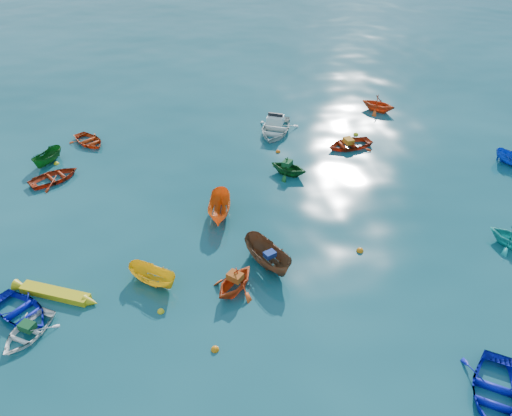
{
  "coord_description": "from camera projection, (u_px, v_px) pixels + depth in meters",
  "views": [
    {
      "loc": [
        -3.85,
        -18.82,
        17.21
      ],
      "look_at": [
        0.0,
        5.0,
        0.4
      ],
      "focal_mm": 35.0,
      "sensor_mm": 36.0,
      "label": 1
    }
  ],
  "objects": [
    {
      "name": "sampan_green_far",
      "position": [
        49.0,
        163.0,
        34.58
      ],
      "size": [
        2.19,
        2.8,
        1.03
      ],
      "primitive_type": "imported",
      "rotation": [
        0.0,
        0.0,
        -0.52
      ],
      "color": "#135216",
      "rests_on": "ground"
    },
    {
      "name": "tarp_blue_a",
      "position": [
        270.0,
        254.0,
        25.29
      ],
      "size": [
        0.7,
        0.63,
        0.28
      ],
      "primitive_type": "cube",
      "rotation": [
        0.0,
        0.0,
        0.44
      ],
      "color": "navy",
      "rests_on": "sampan_brown_mid"
    },
    {
      "name": "tarp_orange_a",
      "position": [
        235.0,
        276.0,
        23.89
      ],
      "size": [
        0.89,
        0.88,
        0.35
      ],
      "primitive_type": "cube",
      "rotation": [
        0.0,
        0.0,
        -0.73
      ],
      "color": "#B44812",
      "rests_on": "dinghy_orange_w"
    },
    {
      "name": "sampan_orange_n",
      "position": [
        220.0,
        216.0,
        29.44
      ],
      "size": [
        1.87,
        3.54,
        1.3
      ],
      "primitive_type": "imported",
      "rotation": [
        0.0,
        0.0,
        -0.19
      ],
      "color": "orange",
      "rests_on": "ground"
    },
    {
      "name": "dinghy_white_near",
      "position": [
        28.0,
        335.0,
        22.05
      ],
      "size": [
        3.16,
        3.43,
        0.58
      ],
      "primitive_type": "imported",
      "rotation": [
        0.0,
        0.0,
        -0.55
      ],
      "color": "white",
      "rests_on": "ground"
    },
    {
      "name": "dinghy_red_nw",
      "position": [
        55.0,
        180.0,
        32.73
      ],
      "size": [
        3.96,
        3.69,
        0.67
      ],
      "primitive_type": "imported",
      "rotation": [
        0.0,
        0.0,
        2.14
      ],
      "color": "#A92A0E",
      "rests_on": "ground"
    },
    {
      "name": "buoy_or_b",
      "position": [
        360.0,
        251.0,
        26.79
      ],
      "size": [
        0.39,
        0.39,
        0.39
      ],
      "primitive_type": "sphere",
      "color": "orange",
      "rests_on": "ground"
    },
    {
      "name": "kayak_yellow",
      "position": [
        56.0,
        296.0,
        24.03
      ],
      "size": [
        4.13,
        2.38,
        0.44
      ],
      "primitive_type": null,
      "rotation": [
        0.0,
        0.0,
        1.13
      ],
      "color": "gold",
      "rests_on": "ground"
    },
    {
      "name": "dinghy_red_far",
      "position": [
        90.0,
        143.0,
        36.99
      ],
      "size": [
        3.61,
        3.8,
        0.64
      ],
      "primitive_type": "imported",
      "rotation": [
        0.0,
        0.0,
        0.63
      ],
      "color": "red",
      "rests_on": "ground"
    },
    {
      "name": "buoy_ye_e",
      "position": [
        356.0,
        135.0,
        38.16
      ],
      "size": [
        0.39,
        0.39,
        0.39
      ],
      "primitive_type": "sphere",
      "color": "yellow",
      "rests_on": "ground"
    },
    {
      "name": "tarp_green_b",
      "position": [
        287.0,
        163.0,
        32.91
      ],
      "size": [
        0.84,
        0.87,
        0.34
      ],
      "primitive_type": "cube",
      "rotation": [
        0.0,
        0.0,
        0.91
      ],
      "color": "#124B20",
      "rests_on": "dinghy_green_n"
    },
    {
      "name": "dinghy_cyan_se",
      "position": [
        510.0,
        246.0,
        27.15
      ],
      "size": [
        3.25,
        3.35,
        1.35
      ],
      "primitive_type": "imported",
      "rotation": [
        0.0,
        0.0,
        0.57
      ],
      "color": "teal",
      "rests_on": "ground"
    },
    {
      "name": "dinghy_blue_se",
      "position": [
        492.0,
        395.0,
        19.57
      ],
      "size": [
        4.3,
        4.59,
        0.78
      ],
      "primitive_type": "imported",
      "rotation": [
        0.0,
        0.0,
        -0.59
      ],
      "color": "#0E16B2",
      "rests_on": "ground"
    },
    {
      "name": "motorboat_white",
      "position": [
        275.0,
        133.0,
        38.47
      ],
      "size": [
        4.71,
        5.33,
        1.52
      ],
      "primitive_type": "imported",
      "rotation": [
        0.0,
        0.0,
        -0.43
      ],
      "color": "silver",
      "rests_on": "ground"
    },
    {
      "name": "dinghy_orange_far",
      "position": [
        377.0,
        111.0,
        41.79
      ],
      "size": [
        3.72,
        3.7,
        1.48
      ],
      "primitive_type": "imported",
      "rotation": [
        0.0,
        0.0,
        0.83
      ],
      "color": "#E14715",
      "rests_on": "ground"
    },
    {
      "name": "ground",
      "position": [
        272.0,
        269.0,
        25.59
      ],
      "size": [
        160.0,
        160.0,
        0.0
      ],
      "primitive_type": "plane",
      "color": "#093B43",
      "rests_on": "ground"
    },
    {
      "name": "buoy_or_c",
      "position": [
        255.0,
        236.0,
        27.86
      ],
      "size": [
        0.33,
        0.33,
        0.33
      ],
      "primitive_type": "sphere",
      "color": "#E05A0C",
      "rests_on": "ground"
    },
    {
      "name": "buoy_or_e",
      "position": [
        278.0,
        152.0,
        35.89
      ],
      "size": [
        0.35,
        0.35,
        0.35
      ],
      "primitive_type": "sphere",
      "color": "#DE560C",
      "rests_on": "ground"
    },
    {
      "name": "sampan_brown_mid",
      "position": [
        268.0,
        265.0,
        25.86
      ],
      "size": [
        2.71,
        3.78,
        1.37
      ],
      "primitive_type": "imported",
      "rotation": [
        0.0,
        0.0,
        0.44
      ],
      "color": "brown",
      "rests_on": "ground"
    },
    {
      "name": "buoy_ye_c",
      "position": [
        275.0,
        165.0,
        34.32
      ],
      "size": [
        0.33,
        0.33,
        0.33
      ],
      "primitive_type": "sphere",
      "color": "yellow",
      "rests_on": "ground"
    },
    {
      "name": "tarp_orange_b",
      "position": [
        349.0,
        141.0,
        36.19
      ],
      "size": [
        0.71,
        0.85,
        0.36
      ],
      "primitive_type": "cube",
      "rotation": [
        0.0,
        0.0,
        -1.36
      ],
      "color": "orange",
      "rests_on": "dinghy_red_ne"
    },
    {
      "name": "dinghy_blue_sw",
      "position": [
        22.0,
        315.0,
        23.01
      ],
      "size": [
        4.11,
        4.09,
        0.7
      ],
      "primitive_type": "imported",
      "rotation": [
        0.0,
        0.0,
        0.8
      ],
      "color": "#0E16BA",
      "rests_on": "ground"
    },
    {
      "name": "buoy_ye_d",
      "position": [
        57.0,
        164.0,
        34.49
      ],
      "size": [
        0.34,
        0.34,
        0.34
      ],
      "primitive_type": "sphere",
      "color": "yellow",
      "rests_on": "ground"
    },
    {
      "name": "buoy_ye_a",
      "position": [
        161.0,
        312.0,
        23.17
      ],
      "size": [
        0.34,
        0.34,
        0.34
      ],
      "primitive_type": "sphere",
      "color": "yellow",
      "rests_on": "ground"
    },
    {
      "name": "buoy_or_d",
      "position": [
        287.0,
        162.0,
        34.69
      ],
      "size": [
        0.35,
        0.35,
        0.35
      ],
      "primitive_type": "sphere",
      "color": "orange",
      "rests_on": "ground"
    },
    {
      "name": "sampan_yellow_mid",
      "position": [
        154.0,
        283.0,
        24.76
      ],
      "size": [
        2.85,
        2.56,
        1.08
      ],
      "primitive_type": "imported",
      "rotation": [
        0.0,
        0.0,
        0.9
      ],
      "color": "yellow",
      "rests_on": "ground"
    },
    {
      "name": "tarp_green_a",
      "position": [
        27.0,
        326.0,
        21.87
      ],
      "size": [
        0.82,
        0.77,
        0.32
      ],
      "primitive_type": "cube",
      "rotation": [
        0.0,
        0.0,
        -0.55
      ],
      "color": "#114721",
      "rests_on": "dinghy_white_near"
    },
    {
      "name": "dinghy_orange_w",
      "position": [
        235.0,
        290.0,
        24.35
      ],
      "size": [
        3.4,
        3.43,
        1.37
      ],
      "primitive_type": "imported",
      "rotation": [
        0.0,
        0.0,
        -0.73
      ],
      "color": "#E64815",
      "rests_on": "ground"
    },
    {
      "name": "dinghy_red_ne",
      "position": [
        349.0,
        147.0,
        36.52
      ],
      "size": [
        3.82,
        3.07,
        0.7
      ],
      "primitive_type": "imported",
      "rotation": [
        0.0,
        0.0,
        -1.36
      ],
      "color": "#B02B0E",
      "rests_on": "ground"
    },
    {
      "name": "dinghy_green_n",
      "position": [
        288.0,
        174.0,
        33.34
      ],
      "size": [
        3.32,
        3.26,
        1.32
      ],
      "primitive_type": "imported",
      "rotation": [
        0.0,
        0.0,
        0.91
      ],
      "color": "#12511D",
      "rests_on": "ground"
    },
    {
      "name": "buoy_or_a",
      "position": [
        215.0,
        350.0,
        21.37
      ],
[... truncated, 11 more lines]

